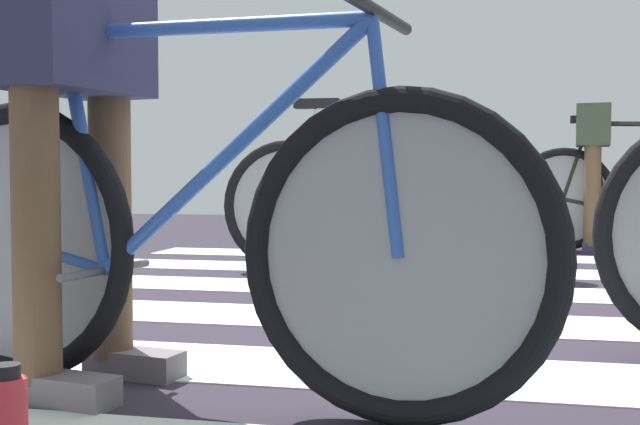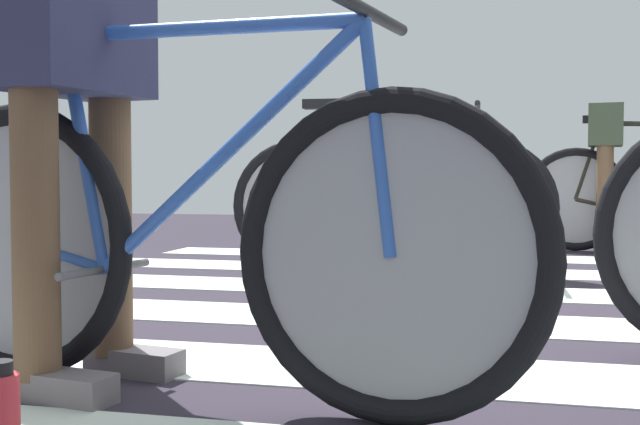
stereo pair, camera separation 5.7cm
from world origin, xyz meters
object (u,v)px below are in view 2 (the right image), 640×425
(cyclist_1_of_4, at_px, (76,125))
(bicycle_3_of_4, at_px, (390,202))
(cyclist_4_of_4, at_px, (606,157))
(bicycle_1_of_4, at_px, (183,237))
(water_bottle, at_px, (0,423))

(cyclist_1_of_4, height_order, bicycle_3_of_4, cyclist_1_of_4)
(bicycle_3_of_4, distance_m, cyclist_4_of_4, 2.03)
(bicycle_3_of_4, relative_size, cyclist_4_of_4, 1.73)
(cyclist_4_of_4, bearing_deg, cyclist_1_of_4, -106.90)
(bicycle_1_of_4, bearing_deg, cyclist_1_of_4, 180.00)
(bicycle_3_of_4, height_order, water_bottle, bicycle_3_of_4)
(bicycle_1_of_4, bearing_deg, bicycle_3_of_4, 97.09)
(bicycle_3_of_4, height_order, cyclist_4_of_4, cyclist_4_of_4)
(water_bottle, bearing_deg, cyclist_1_of_4, 108.05)
(bicycle_1_of_4, height_order, water_bottle, bicycle_1_of_4)
(bicycle_1_of_4, xyz_separation_m, bicycle_3_of_4, (0.11, 2.48, 0.00))
(water_bottle, bearing_deg, bicycle_3_of_4, 85.77)
(bicycle_1_of_4, height_order, cyclist_1_of_4, cyclist_1_of_4)
(cyclist_4_of_4, distance_m, water_bottle, 4.86)
(bicycle_1_of_4, xyz_separation_m, water_bottle, (-0.11, -0.55, -0.29))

